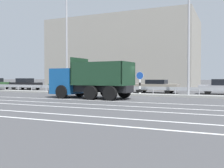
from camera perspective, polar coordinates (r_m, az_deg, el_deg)
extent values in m
plane|color=#424244|center=(21.10, 3.28, -3.03)|extent=(320.00, 320.00, 0.00)
cube|color=silver|center=(19.20, -6.93, -3.48)|extent=(60.11, 0.16, 0.01)
cube|color=silver|center=(17.21, -11.02, -4.07)|extent=(60.11, 0.16, 0.01)
cube|color=silver|center=(15.79, -14.73, -4.59)|extent=(60.11, 0.16, 0.01)
cube|color=silver|center=(13.93, -21.25, -5.44)|extent=(60.11, 0.16, 0.01)
cube|color=gray|center=(23.73, 5.68, -2.32)|extent=(33.06, 1.10, 0.18)
cube|color=#9EA0A5|center=(24.99, 6.66, -0.91)|extent=(60.11, 0.04, 0.32)
cylinder|color=#ADADB2|center=(34.48, -22.22, -0.87)|extent=(0.09, 0.09, 0.62)
cylinder|color=#ADADB2|center=(33.03, -19.75, -0.95)|extent=(0.09, 0.09, 0.62)
cylinder|color=#ADADB2|center=(31.65, -17.07, -1.03)|extent=(0.09, 0.09, 0.62)
cylinder|color=#ADADB2|center=(30.34, -14.15, -1.11)|extent=(0.09, 0.09, 0.62)
cylinder|color=#ADADB2|center=(29.12, -10.97, -1.20)|extent=(0.09, 0.09, 0.62)
cylinder|color=#ADADB2|center=(28.00, -7.52, -1.29)|extent=(0.09, 0.09, 0.62)
cylinder|color=#ADADB2|center=(26.98, -3.81, -1.39)|extent=(0.09, 0.09, 0.62)
cylinder|color=#ADADB2|center=(26.09, 0.19, -1.48)|extent=(0.09, 0.09, 0.62)
cylinder|color=#ADADB2|center=(25.33, 4.44, -1.58)|extent=(0.09, 0.09, 0.62)
cylinder|color=#ADADB2|center=(24.72, 8.93, -1.67)|extent=(0.09, 0.09, 0.62)
cylinder|color=#ADADB2|center=(24.27, 13.61, -1.75)|extent=(0.09, 0.09, 0.62)
cylinder|color=#ADADB2|center=(23.98, 18.44, -1.82)|extent=(0.09, 0.09, 0.62)
cube|color=#144C8C|center=(21.97, -9.48, 0.61)|extent=(2.09, 2.62, 2.05)
cube|color=black|center=(22.58, -11.52, 1.52)|extent=(0.15, 2.17, 0.78)
cube|color=black|center=(22.63, -11.57, -1.57)|extent=(0.23, 2.47, 0.24)
cube|color=black|center=(20.21, -2.00, -1.00)|extent=(4.65, 1.63, 0.53)
cube|color=#193823|center=(20.20, -2.01, -0.08)|extent=(4.52, 2.65, 0.12)
cube|color=#193823|center=(19.19, -3.69, 2.45)|extent=(4.39, 0.33, 1.63)
cube|color=#193823|center=(21.22, -0.48, 2.36)|extent=(4.39, 0.33, 1.63)
cube|color=#193823|center=(21.33, -7.06, 2.89)|extent=(0.23, 2.42, 2.03)
cube|color=#193823|center=(19.24, 3.59, 2.45)|extent=(0.23, 2.42, 1.63)
cylinder|color=black|center=(20.84, -10.84, -1.68)|extent=(1.06, 0.38, 1.04)
cylinder|color=black|center=(22.84, -7.03, -1.39)|extent=(1.06, 0.38, 1.04)
cylinder|color=black|center=(19.34, -4.67, -1.90)|extent=(1.06, 0.38, 1.04)
cylinder|color=black|center=(21.47, -1.20, -1.56)|extent=(1.06, 0.38, 1.04)
cylinder|color=black|center=(18.54, -0.46, -2.04)|extent=(1.06, 0.38, 1.04)
cylinder|color=black|center=(20.76, 2.70, -1.67)|extent=(1.06, 0.38, 1.04)
cylinder|color=white|center=(23.68, 6.07, -2.19)|extent=(0.16, 0.16, 0.30)
cylinder|color=black|center=(23.66, 6.07, -1.47)|extent=(0.16, 0.16, 0.30)
cylinder|color=white|center=(23.65, 6.07, -0.75)|extent=(0.16, 0.16, 0.30)
cylinder|color=black|center=(23.64, 6.07, -0.03)|extent=(0.16, 0.16, 0.30)
cylinder|color=white|center=(23.63, 6.07, 0.69)|extent=(0.16, 0.16, 0.30)
cylinder|color=#1E4CB2|center=(23.63, 6.08, 1.83)|extent=(0.64, 0.03, 0.64)
cylinder|color=white|center=(23.63, 6.08, 1.83)|extent=(0.70, 0.02, 0.70)
cylinder|color=#ADADB2|center=(27.24, -9.83, 8.43)|extent=(0.18, 0.18, 9.94)
cylinder|color=#ADADB2|center=(22.79, 16.37, 9.65)|extent=(0.18, 0.18, 9.84)
cylinder|color=black|center=(39.75, -21.96, -0.59)|extent=(0.61, 0.23, 0.60)
cube|color=black|center=(36.75, -18.30, -0.19)|extent=(4.62, 1.98, 0.67)
cube|color=black|center=(36.83, -18.45, 0.76)|extent=(2.00, 1.59, 0.55)
cylinder|color=black|center=(36.31, -15.87, -0.72)|extent=(0.61, 0.24, 0.60)
cylinder|color=black|center=(35.20, -17.65, -0.80)|extent=(0.61, 0.24, 0.60)
cylinder|color=black|center=(38.31, -18.88, -0.63)|extent=(0.61, 0.24, 0.60)
cylinder|color=black|center=(37.26, -20.65, -0.71)|extent=(0.61, 0.24, 0.60)
cube|color=#335B33|center=(33.14, -10.09, -0.44)|extent=(4.02, 2.17, 0.52)
cube|color=black|center=(33.07, -9.92, 0.38)|extent=(1.75, 1.77, 0.43)
cylinder|color=black|center=(33.00, -12.67, -0.92)|extent=(0.61, 0.25, 0.60)
cylinder|color=black|center=(34.52, -11.09, -0.80)|extent=(0.61, 0.25, 0.60)
cylinder|color=black|center=(31.79, -9.00, -0.99)|extent=(0.61, 0.25, 0.60)
cylinder|color=black|center=(33.36, -7.54, -0.87)|extent=(0.61, 0.25, 0.60)
cube|color=#B27A14|center=(30.46, -1.58, -0.61)|extent=(4.26, 1.96, 0.50)
cube|color=black|center=(30.39, -1.37, 0.32)|extent=(1.82, 1.66, 0.49)
cylinder|color=black|center=(30.35, -4.52, -1.09)|extent=(0.61, 0.22, 0.60)
cylinder|color=black|center=(31.85, -2.94, -0.97)|extent=(0.61, 0.22, 0.60)
cylinder|color=black|center=(29.11, -0.09, -1.20)|extent=(0.61, 0.22, 0.60)
cylinder|color=black|center=(30.67, 1.33, -1.06)|extent=(0.61, 0.22, 0.60)
cube|color=gray|center=(28.09, 9.40, -0.64)|extent=(4.88, 1.96, 0.66)
cube|color=black|center=(28.03, 9.69, 0.48)|extent=(2.06, 1.69, 0.44)
cylinder|color=black|center=(27.70, 5.90, -1.34)|extent=(0.60, 0.21, 0.60)
cylinder|color=black|center=(29.39, 7.04, -1.18)|extent=(0.60, 0.21, 0.60)
cylinder|color=black|center=(26.87, 11.97, -1.45)|extent=(0.60, 0.21, 0.60)
cylinder|color=black|center=(28.61, 12.78, -1.28)|extent=(0.60, 0.21, 0.60)
cube|color=#A3A3A8|center=(27.49, 23.17, -0.87)|extent=(4.62, 1.83, 0.58)
cube|color=black|center=(27.47, 22.89, 0.36)|extent=(1.95, 1.59, 0.60)
cylinder|color=black|center=(28.39, 20.29, -1.36)|extent=(0.60, 0.21, 0.60)
cylinder|color=black|center=(26.70, 20.09, -1.53)|extent=(0.60, 0.21, 0.60)
cube|color=gray|center=(45.64, 2.75, 6.50)|extent=(23.99, 13.11, 11.32)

